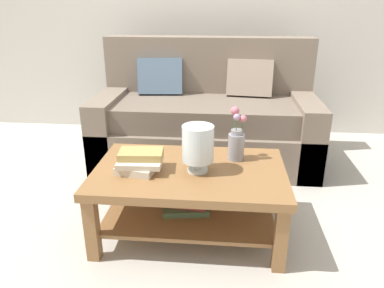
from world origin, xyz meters
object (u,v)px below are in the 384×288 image
Objects in this scene: book_stack_main at (140,161)px; flower_pitcher at (236,141)px; couch at (206,120)px; glass_hurricane_vase at (198,145)px; coffee_table at (190,187)px.

book_stack_main is 0.82× the size of flower_pitcher.
couch reaches higher than glass_hurricane_vase.
flower_pitcher is at bearing 20.86° from book_stack_main.
couch is at bearing 88.57° from coffee_table.
book_stack_main is at bearing -104.46° from couch.
book_stack_main is at bearing -171.42° from coffee_table.
coffee_table is (-0.03, -1.19, -0.05)m from couch.
book_stack_main is 0.36m from glass_hurricane_vase.
flower_pitcher reaches higher than book_stack_main.
coffee_table is 0.34m from book_stack_main.
coffee_table is at bearing -148.12° from flower_pitcher.
couch is 1.28m from book_stack_main.
book_stack_main is at bearing -159.14° from flower_pitcher.
glass_hurricane_vase is at bearing -24.39° from coffee_table.
coffee_table is 0.40m from flower_pitcher.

